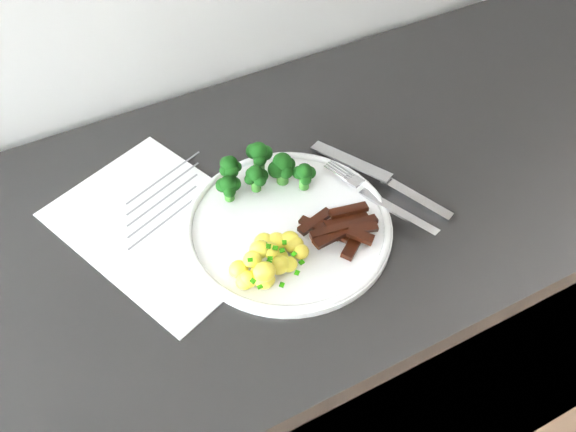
% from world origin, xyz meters
% --- Properties ---
extents(counter, '(2.46, 0.62, 0.92)m').
position_xyz_m(counter, '(0.05, 1.66, 0.46)').
color(counter, black).
rests_on(counter, ground).
extents(recipe_paper, '(0.33, 0.38, 0.00)m').
position_xyz_m(recipe_paper, '(-0.09, 1.71, 0.92)').
color(recipe_paper, silver).
rests_on(recipe_paper, counter).
extents(plate, '(0.30, 0.30, 0.02)m').
position_xyz_m(plate, '(0.06, 1.62, 0.93)').
color(plate, white).
rests_on(plate, counter).
extents(broccoli, '(0.15, 0.10, 0.06)m').
position_xyz_m(broccoli, '(0.07, 1.70, 0.97)').
color(broccoli, '#2C621E').
rests_on(broccoli, plate).
extents(potatoes, '(0.11, 0.11, 0.04)m').
position_xyz_m(potatoes, '(0.01, 1.56, 0.95)').
color(potatoes, '#EEDF54').
rests_on(potatoes, plate).
extents(beef_strips, '(0.11, 0.10, 0.03)m').
position_xyz_m(beef_strips, '(0.12, 1.57, 0.94)').
color(beef_strips, black).
rests_on(beef_strips, plate).
extents(fork, '(0.08, 0.20, 0.02)m').
position_xyz_m(fork, '(0.21, 1.59, 0.94)').
color(fork, silver).
rests_on(fork, plate).
extents(knife, '(0.12, 0.23, 0.03)m').
position_xyz_m(knife, '(0.25, 1.60, 0.93)').
color(knife, silver).
rests_on(knife, plate).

